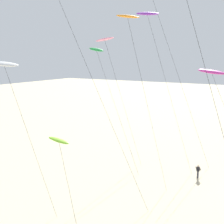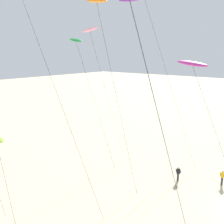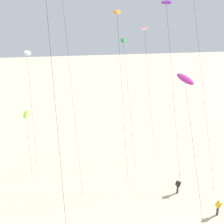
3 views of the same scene
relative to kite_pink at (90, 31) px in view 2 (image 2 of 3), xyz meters
name	(u,v)px [view 2 (image 2 of 3)]	position (x,y,z in m)	size (l,w,h in m)	color
kite_pink	(90,31)	(0.00, 0.00, 0.00)	(1.10, 7.20, 17.18)	pink
kite_purple	(130,1)	(0.35, -5.96, 2.90)	(1.14, 7.99, 20.14)	purple
kite_magenta	(193,64)	(-1.05, -14.26, -3.87)	(0.79, 7.06, 13.34)	#D8339E
kite_green	(76,42)	(-3.15, -0.74, -1.50)	(1.01, 7.18, 15.79)	green
kite_orange	(97,2)	(-5.34, -6.14, 1.86)	(1.34, 6.55, 19.05)	orange
kite_flyer_nearest	(222,177)	(1.99, -17.27, -15.77)	(0.70, 0.71, 1.67)	#33333D
kite_flyer_middle	(178,174)	(-0.20, -13.24, -15.77)	(0.73, 0.73, 1.67)	#33333D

